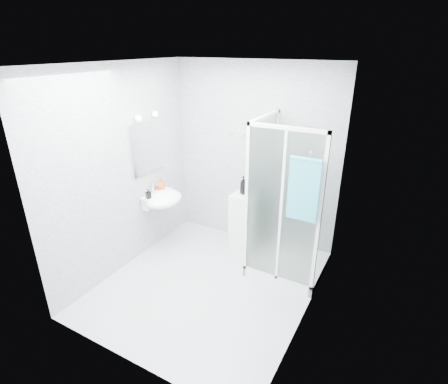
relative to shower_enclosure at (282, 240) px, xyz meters
The scene contains 12 objects.
room 1.33m from the shower_enclosure, 131.13° to the right, with size 2.40×2.60×2.60m.
shower_enclosure is the anchor object (origin of this frame).
wall_basin 1.72m from the shower_enclosure, 169.19° to the right, with size 0.46×0.56×0.35m.
mirror 2.16m from the shower_enclosure, behind, with size 0.02×0.60×0.70m, color white.
vanity_lights 2.35m from the shower_enclosure, behind, with size 0.10×0.40×0.08m.
wall_hooks 1.57m from the shower_enclosure, 151.98° to the left, with size 0.23×0.06×0.03m.
storage_cabinet 0.70m from the shower_enclosure, 158.07° to the left, with size 0.38×0.39×0.85m.
hand_towel 1.07m from the shower_enclosure, 50.92° to the right, with size 0.33×0.05×0.70m.
shampoo_bottle_a 0.92m from the shower_enclosure, 158.46° to the left, with size 0.10×0.10×0.26m, color black.
shampoo_bottle_b 0.84m from the shower_enclosure, 151.44° to the left, with size 0.12×0.12×0.26m, color #0D2250.
soap_dispenser_orange 1.86m from the shower_enclosure, behind, with size 0.13×0.13×0.16m, color #C34116.
soap_dispenser_black 1.86m from the shower_enclosure, 163.64° to the right, with size 0.06×0.06×0.13m, color black.
Camera 1 is at (1.90, -2.98, 2.77)m, focal length 28.00 mm.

